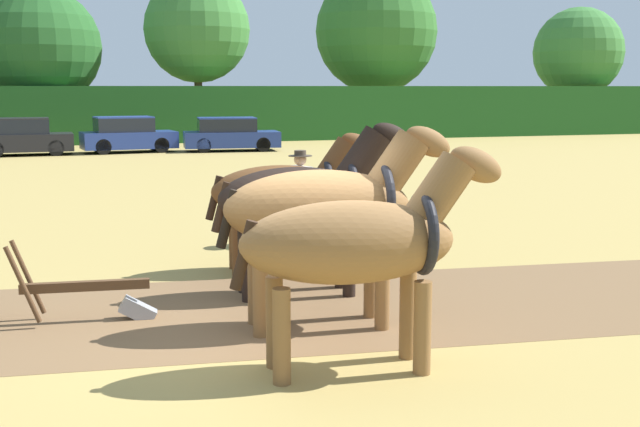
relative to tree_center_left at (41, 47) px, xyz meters
name	(u,v)px	position (x,y,z in m)	size (l,w,h in m)	color
ground_plane	(280,339)	(3.47, -36.65, -4.95)	(240.00, 240.00, 0.00)	#A88E4C
hedgerow	(115,115)	(3.47, -2.78, -3.48)	(71.46, 1.31, 2.94)	#1E511E
tree_center_left	(41,47)	(0.00, 0.00, 0.00)	(6.23, 6.23, 8.08)	#4C3823
tree_center	(197,30)	(8.14, -0.50, 1.03)	(5.78, 5.78, 8.89)	brown
tree_center_right	(376,32)	(19.15, 0.77, 1.22)	(7.32, 7.32, 9.84)	#423323
tree_right	(578,52)	(32.77, -0.10, 0.13)	(5.73, 5.73, 7.96)	#4C3823
draft_horse_lead_left	(359,242)	(3.99, -37.87, -3.61)	(2.88, 1.12, 2.37)	brown
draft_horse_lead_right	(327,208)	(4.15, -36.31, -3.50)	(2.93, 1.20, 2.51)	brown
draft_horse_trail_left	(305,198)	(4.32, -34.75, -3.58)	(2.89, 1.14, 2.48)	black
draft_horse_trail_right	(286,191)	(4.47, -33.20, -3.69)	(2.79, 1.07, 2.25)	brown
plow	(97,295)	(1.48, -35.25, -4.63)	(1.79, 0.51, 1.13)	#4C331E
farmer_beside_team	(300,189)	(5.26, -31.24, -3.93)	(0.44, 0.63, 1.74)	#38332D
parked_car_left	(24,137)	(-0.63, -8.87, -4.19)	(3.92, 1.98, 1.59)	black
parked_car_center_left	(127,135)	(3.68, -8.62, -4.19)	(4.27, 2.30, 1.60)	navy
parked_car_center	(230,135)	(8.21, -9.17, -4.22)	(4.43, 2.19, 1.53)	navy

